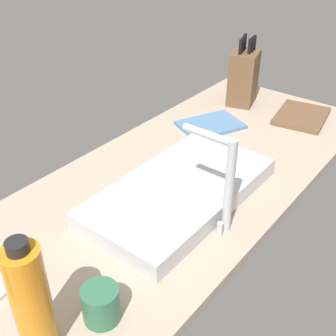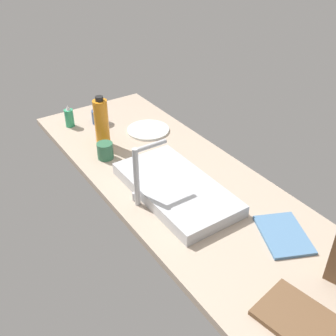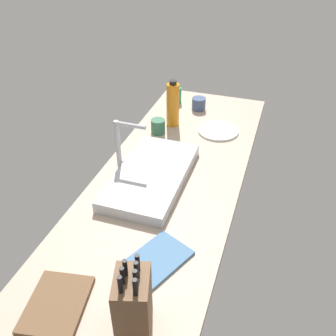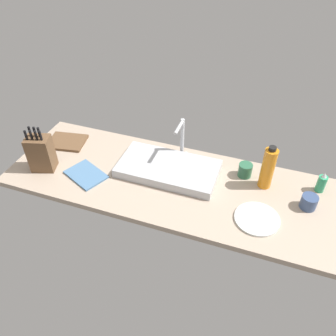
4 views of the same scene
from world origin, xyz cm
name	(u,v)px [view 1 (image 1 of 4)]	position (x,y,z in cm)	size (l,w,h in cm)	color
countertop_slab	(148,204)	(0.00, 0.00, 1.75)	(197.76, 67.88, 3.50)	tan
sink_basin	(180,192)	(-5.93, 7.18, 6.23)	(58.89, 30.96, 5.45)	#B7BABF
faucet	(224,176)	(-2.86, 22.89, 19.84)	(5.50, 15.49, 27.30)	#B7BABF
knife_block	(243,77)	(-78.07, -13.95, 14.88)	(16.00, 13.70, 28.04)	brown
cutting_board	(301,116)	(-79.54, 12.84, 4.40)	(23.84, 18.48, 1.80)	brown
water_bottle	(31,300)	(49.76, 14.44, 16.45)	(7.34, 7.34, 27.40)	orange
dish_towel	(210,125)	(-50.99, -11.88, 4.10)	(23.43, 16.48, 1.20)	teal
ceramic_cup	(101,304)	(37.68, 19.34, 7.64)	(7.98, 7.98, 8.28)	#2D6647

